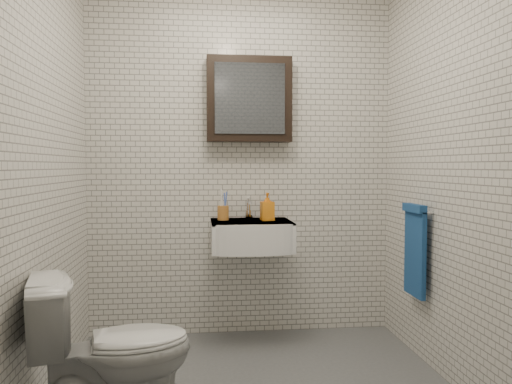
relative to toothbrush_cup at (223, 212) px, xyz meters
The scene contains 8 objects.
room_shell 1.03m from the toothbrush_cup, 80.69° to the right, with size 2.22×2.02×2.51m.
washbasin 0.27m from the toothbrush_cup, 32.32° to the right, with size 0.55×0.50×0.20m.
faucet 0.21m from the toothbrush_cup, 21.91° to the left, with size 0.06×0.20×0.15m.
mirror_cabinet 0.82m from the toothbrush_cup, 20.92° to the left, with size 0.60×0.15×0.60m.
towel_rail 1.30m from the toothbrush_cup, 23.05° to the right, with size 0.09×0.30×0.58m.
toothbrush_cup is the anchor object (origin of this frame).
soap_bottle 0.31m from the toothbrush_cup, 11.00° to the right, with size 0.09×0.09×0.19m, color orange.
toilet 1.38m from the toothbrush_cup, 116.40° to the right, with size 0.41×0.72×0.73m, color silver.
Camera 1 is at (-0.29, -2.63, 1.23)m, focal length 35.00 mm.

